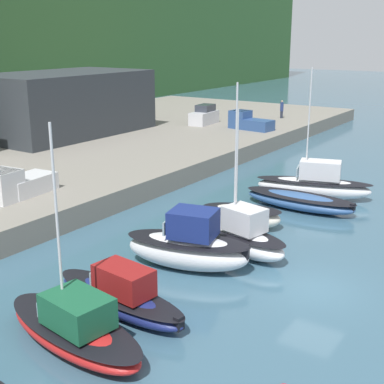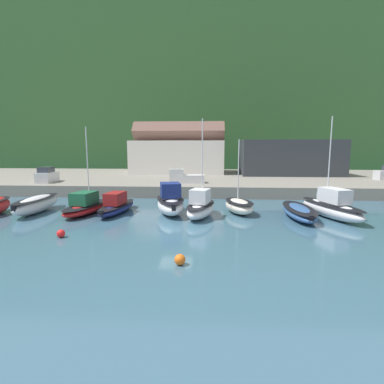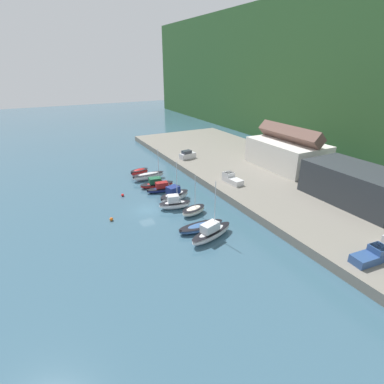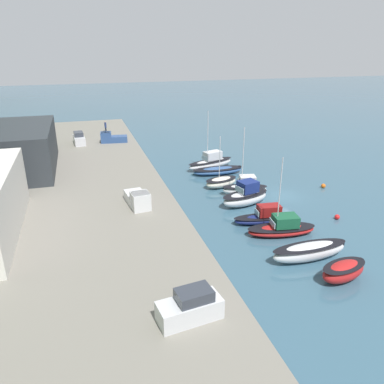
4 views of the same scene
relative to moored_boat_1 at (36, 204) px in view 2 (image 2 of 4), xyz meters
The scene contains 17 objects.
ground_plane 15.45m from the moored_boat_1, 21.62° to the right, with size 320.00×320.00×0.00m, color #385B70.
hillside_backdrop 78.42m from the moored_boat_1, 79.09° to the left, with size 240.00×51.33×42.31m.
quay_promenade 28.27m from the moored_boat_1, 59.52° to the left, with size 103.42×30.89×1.47m.
harbor_clubhouse 32.79m from the moored_boat_1, 70.99° to the left, with size 17.54×11.20×9.80m.
yacht_club_building 41.42m from the moored_boat_1, 41.66° to the left, with size 17.07×9.76×6.13m.
moored_boat_1 is the anchor object (origin of this frame).
moored_boat_2 5.00m from the moored_boat_1, ahead, with size 3.41×7.39×8.26m.
moored_boat_3 7.89m from the moored_boat_1, ahead, with size 2.69×7.29×2.07m.
moored_boat_4 13.10m from the moored_boat_1, ahead, with size 3.90×6.74×3.01m.
moored_boat_5 16.08m from the moored_boat_1, ahead, with size 3.35×6.12×8.87m.
moored_boat_6 19.70m from the moored_boat_1, ahead, with size 3.45×5.20×7.07m.
moored_boat_7 24.94m from the moored_boat_1, ahead, with size 2.56×7.68×1.04m.
moored_boat_8 27.81m from the moored_boat_1, ahead, with size 4.34×8.29×9.05m.
parked_car_0 14.43m from the moored_boat_1, 115.20° to the left, with size 2.33×4.40×2.16m.
pickup_truck_1 18.78m from the moored_boat_1, 45.31° to the left, with size 4.90×2.42×1.90m.
mooring_buoy_0 10.10m from the moored_boat_1, 50.47° to the right, with size 0.57×0.57×0.57m.
mooring_buoy_1 19.60m from the moored_boat_1, 38.49° to the right, with size 0.60×0.60×0.60m.
Camera 2 is at (2.66, -21.89, 6.30)m, focal length 28.00 mm.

